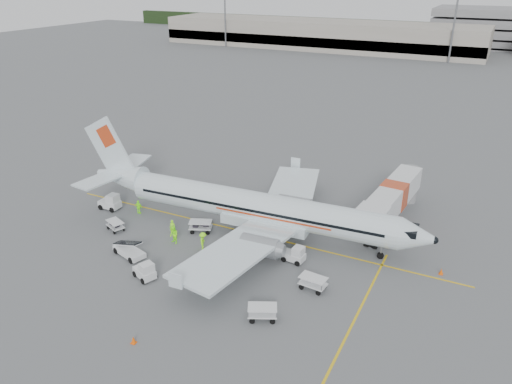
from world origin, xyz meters
TOP-DOWN VIEW (x-y plane):
  - ground at (0.00, 0.00)m, footprint 360.00×360.00m
  - stripe_lead at (0.00, 0.00)m, footprint 44.00×0.20m
  - stripe_cross at (14.00, -8.00)m, footprint 0.20×20.00m
  - terminal_west at (-40.00, 130.00)m, footprint 110.00×22.00m
  - treeline at (0.00, 175.00)m, footprint 300.00×3.00m
  - mast_west at (-70.00, 118.00)m, footprint 3.20×1.20m
  - mast_center at (5.00, 118.00)m, footprint 3.20×1.20m
  - aircraft at (1.10, 0.38)m, footprint 38.50×30.95m
  - jet_bridge at (12.75, 8.87)m, footprint 4.64×17.30m
  - belt_loader at (-7.92, -9.09)m, footprint 4.98×3.04m
  - tug_fore at (6.41, -3.00)m, footprint 2.16×1.35m
  - tug_mid at (-4.27, -11.43)m, footprint 2.46×1.97m
  - tug_aft at (-16.58, -2.00)m, footprint 2.41×1.43m
  - cart_loaded_a at (-4.42, -2.00)m, footprint 2.65×2.14m
  - cart_loaded_b at (-12.55, -5.72)m, footprint 2.33×1.88m
  - cart_empty_a at (7.51, -11.91)m, footprint 2.61×2.17m
  - cart_empty_b at (9.61, -6.39)m, footprint 2.40×1.57m
  - cone_nose at (19.08, 0.88)m, footprint 0.37×0.37m
  - cone_port at (0.60, 9.95)m, footprint 0.38×0.38m
  - cone_stbd at (0.32, -18.60)m, footprint 0.38×0.38m
  - crew_a at (-6.70, -3.77)m, footprint 0.67×0.53m
  - crew_b at (-5.48, -5.23)m, footprint 1.11×0.99m
  - crew_c at (-2.20, -5.04)m, footprint 1.19×1.41m
  - crew_d at (-12.86, -1.50)m, footprint 0.96×0.47m

SIDE VIEW (x-z plane):
  - ground at x=0.00m, z-range 0.00..0.00m
  - stripe_lead at x=0.00m, z-range 0.00..0.01m
  - stripe_cross at x=14.00m, z-range 0.00..0.01m
  - cone_nose at x=19.08m, z-range 0.00..0.61m
  - cone_stbd at x=0.32m, z-range 0.00..0.62m
  - cone_port at x=0.60m, z-range 0.00..0.62m
  - cart_loaded_b at x=-12.55m, z-range 0.00..1.06m
  - cart_empty_a at x=7.51m, z-range 0.00..1.18m
  - cart_empty_b at x=9.61m, z-range 0.00..1.19m
  - cart_loaded_a at x=-4.42m, z-range 0.00..1.20m
  - crew_d at x=-12.86m, z-range 0.00..1.59m
  - crew_a at x=-6.70m, z-range 0.00..1.60m
  - tug_fore at x=6.41m, z-range 0.00..1.60m
  - tug_mid at x=-4.27m, z-range 0.00..1.66m
  - tug_aft at x=-16.58m, z-range 0.00..1.84m
  - crew_b at x=-5.48m, z-range 0.00..1.88m
  - crew_c at x=-2.20m, z-range 0.00..1.89m
  - belt_loader at x=-7.92m, z-range 0.00..2.53m
  - jet_bridge at x=12.75m, z-range 0.00..4.49m
  - treeline at x=0.00m, z-range 0.00..6.00m
  - terminal_west at x=-40.00m, z-range 0.00..9.00m
  - aircraft at x=1.10m, z-range 0.00..10.19m
  - mast_west at x=-70.00m, z-range 0.00..22.00m
  - mast_center at x=5.00m, z-range 0.00..22.00m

